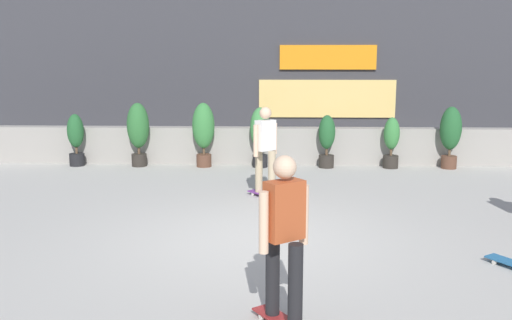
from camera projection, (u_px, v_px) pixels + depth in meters
name	position (u px, v px, depth m)	size (l,w,h in m)	color
ground_plane	(252.00, 240.00, 8.09)	(48.00, 48.00, 0.00)	#B2AFA8
planter_wall	(263.00, 146.00, 13.91)	(18.00, 0.40, 0.90)	gray
building_backdrop	(267.00, 36.00, 17.34)	(20.00, 2.08, 6.50)	#38383D
potted_plant_0	(76.00, 138.00, 13.59)	(0.39, 0.39, 1.26)	black
potted_plant_1	(138.00, 129.00, 13.50)	(0.53, 0.53, 1.53)	#2D2823
potted_plant_2	(203.00, 130.00, 13.44)	(0.53, 0.53, 1.53)	brown
potted_plant_3	(260.00, 133.00, 13.40)	(0.48, 0.48, 1.43)	black
potted_plant_4	(327.00, 139.00, 13.37)	(0.39, 0.39, 1.25)	#2D2823
potted_plant_5	(391.00, 141.00, 13.31)	(0.37, 0.37, 1.21)	#2D2823
potted_plant_6	(451.00, 133.00, 13.23)	(0.50, 0.50, 1.46)	brown
skater_mid_plaza	(284.00, 234.00, 5.29)	(0.64, 0.76, 1.70)	maroon
skater_foreground	(265.00, 148.00, 10.41)	(0.70, 0.72, 1.70)	#72338C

